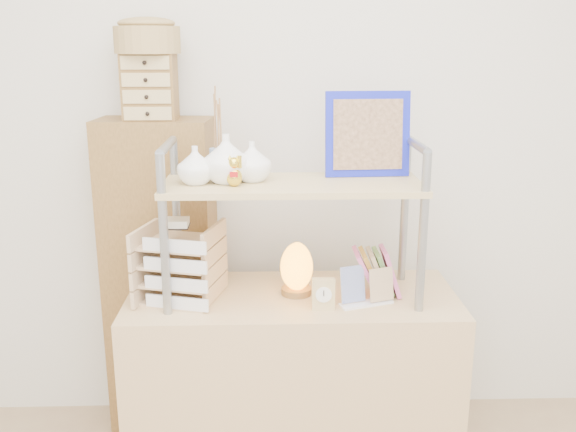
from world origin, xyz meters
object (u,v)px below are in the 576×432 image
(salt_lamp, at_px, (296,268))
(letter_tray, at_px, (180,268))
(cabinet, at_px, (162,279))
(desk, at_px, (292,387))

(salt_lamp, bearing_deg, letter_tray, -174.33)
(letter_tray, distance_m, salt_lamp, 0.42)
(cabinet, bearing_deg, salt_lamp, -28.64)
(salt_lamp, bearing_deg, desk, -143.67)
(cabinet, relative_size, letter_tray, 4.48)
(desk, height_order, letter_tray, letter_tray)
(letter_tray, relative_size, salt_lamp, 1.53)
(desk, xyz_separation_m, cabinet, (-0.54, 0.37, 0.30))
(cabinet, relative_size, salt_lamp, 6.86)
(desk, relative_size, cabinet, 0.89)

